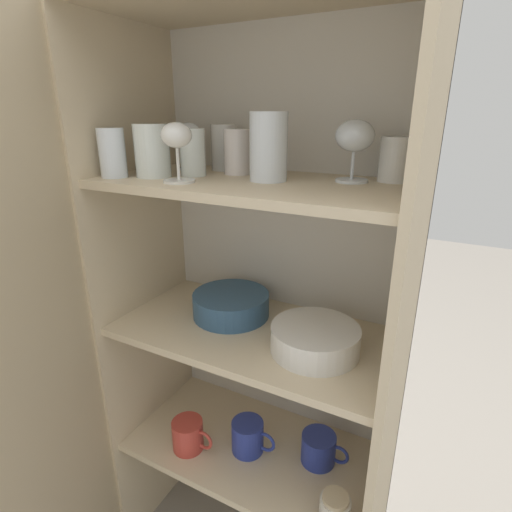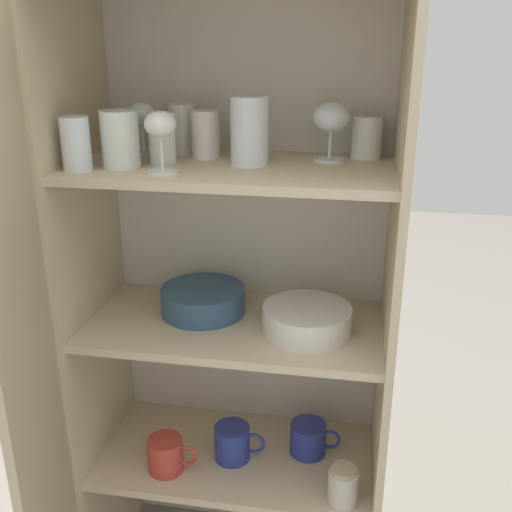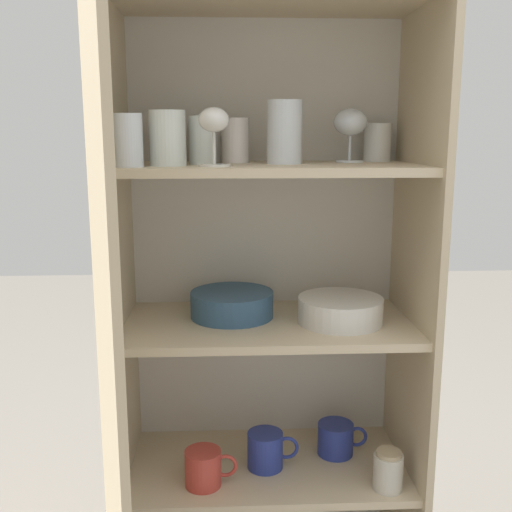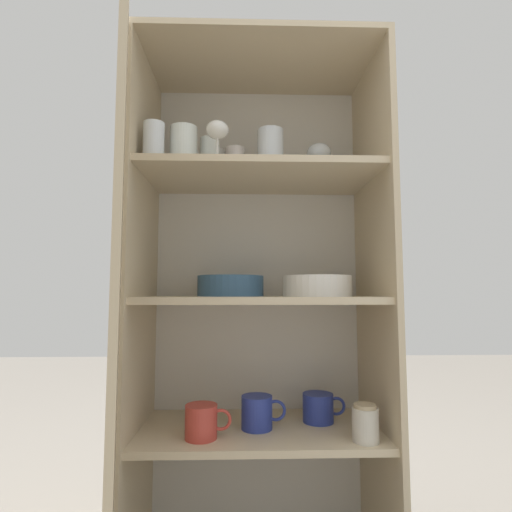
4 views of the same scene
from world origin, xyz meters
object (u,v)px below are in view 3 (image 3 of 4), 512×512
Objects in this scene: mixing_bowl_large at (232,303)px; plate_stack_white at (340,310)px; coffee_mug_primary at (336,439)px; storage_jar at (388,470)px.

plate_stack_white is at bearing -12.78° from mixing_bowl_large.
coffee_mug_primary is (0.28, -0.00, -0.38)m from mixing_bowl_large.
mixing_bowl_large is 1.57× the size of coffee_mug_primary.
mixing_bowl_large is at bearing 179.65° from coffee_mug_primary.
coffee_mug_primary is at bearing -0.35° from mixing_bowl_large.
plate_stack_white is 0.99× the size of mixing_bowl_large.
plate_stack_white is 2.12× the size of storage_jar.
plate_stack_white reaches higher than storage_jar.
storage_jar is at bearing -24.46° from mixing_bowl_large.
mixing_bowl_large is (-0.27, 0.06, 0.00)m from plate_stack_white.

